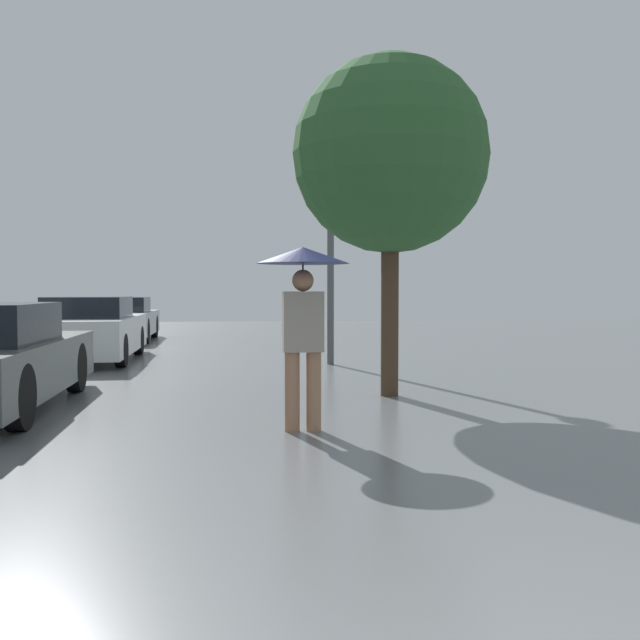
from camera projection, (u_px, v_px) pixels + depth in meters
pedestrian at (303, 292)px, 6.99m from camera, size 0.92×0.92×1.82m
parked_car_third at (91, 330)px, 13.99m from camera, size 1.69×4.18×1.26m
parked_car_farthest at (120, 320)px, 19.53m from camera, size 1.79×3.81×1.20m
tree at (390, 156)px, 9.27m from camera, size 2.56×2.56×4.44m
street_lamp at (331, 183)px, 13.24m from camera, size 0.40×0.40×4.90m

